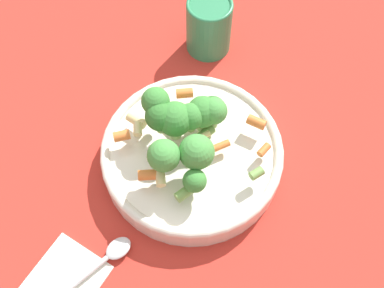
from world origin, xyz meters
TOP-DOWN VIEW (x-y plane):
  - ground_plane at (0.00, 0.00)m, footprint 3.00×3.00m
  - bowl at (0.00, 0.00)m, footprint 0.26×0.26m
  - pasta_salad at (0.01, -0.00)m, footprint 0.21×0.17m
  - cup at (0.07, -0.22)m, footprint 0.07×0.07m
  - spoon at (0.05, 0.20)m, footprint 0.09×0.19m

SIDE VIEW (x-z plane):
  - ground_plane at x=0.00m, z-range 0.00..0.00m
  - spoon at x=0.05m, z-range 0.01..0.02m
  - bowl at x=0.00m, z-range 0.00..0.05m
  - cup at x=0.07m, z-range 0.00..0.10m
  - pasta_salad at x=0.01m, z-range 0.05..0.12m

